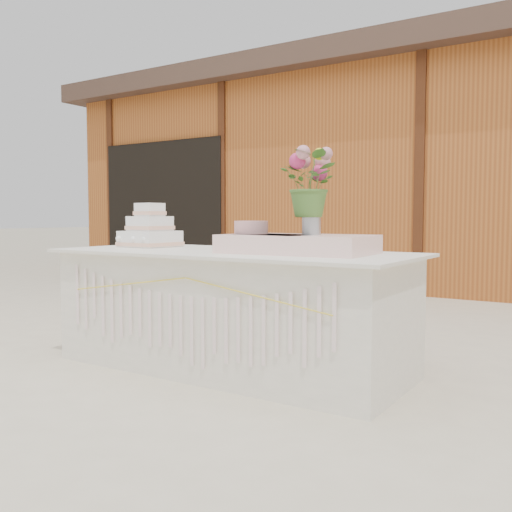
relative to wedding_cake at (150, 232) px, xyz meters
The scene contains 9 objects.
ground 1.18m from the wedding_cake, ahead, with size 80.00×80.00×0.00m, color beige.
barn 6.01m from the wedding_cake, 82.52° to the left, with size 12.60×4.60×3.30m.
cake_table 0.93m from the wedding_cake, ahead, with size 2.40×1.00×0.77m.
wedding_cake is the anchor object (origin of this frame).
pink_cake_stand 0.94m from the wedding_cake, ahead, with size 0.27×0.27×0.20m.
satin_runner 1.26m from the wedding_cake, ahead, with size 0.89×0.52×0.11m, color #FFD3CD.
flower_vase 1.35m from the wedding_cake, ahead, with size 0.11×0.11×0.16m, color #BCBCC1.
bouquet 1.39m from the wedding_cake, ahead, with size 0.35×0.31×0.39m, color #46722D.
loose_flowers 0.21m from the wedding_cake, behind, with size 0.14×0.35×0.02m, color pink, non-canonical shape.
Camera 1 is at (2.14, -3.00, 1.00)m, focal length 40.00 mm.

